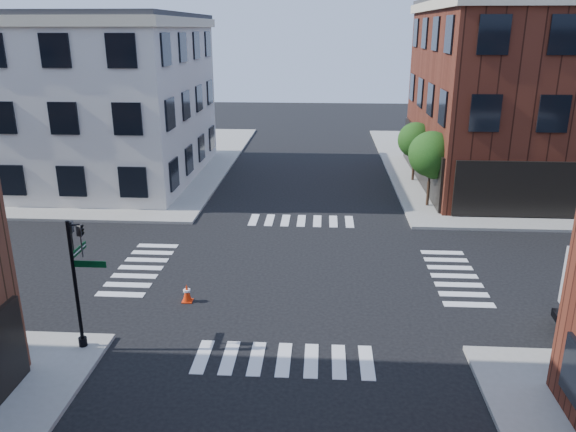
# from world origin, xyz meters

# --- Properties ---
(ground) EXTENTS (120.00, 120.00, 0.00)m
(ground) POSITION_xyz_m (0.00, 0.00, 0.00)
(ground) COLOR black
(ground) RESTS_ON ground
(sidewalk_nw) EXTENTS (30.00, 30.00, 0.15)m
(sidewalk_nw) POSITION_xyz_m (-21.00, 21.00, 0.07)
(sidewalk_nw) COLOR gray
(sidewalk_nw) RESTS_ON ground
(building_nw) EXTENTS (22.00, 16.00, 11.00)m
(building_nw) POSITION_xyz_m (-19.00, 16.00, 5.50)
(building_nw) COLOR beige
(building_nw) RESTS_ON ground
(tree_near) EXTENTS (2.69, 2.69, 4.49)m
(tree_near) POSITION_xyz_m (7.56, 9.98, 3.16)
(tree_near) COLOR black
(tree_near) RESTS_ON ground
(tree_far) EXTENTS (2.43, 2.43, 4.07)m
(tree_far) POSITION_xyz_m (7.56, 15.98, 2.87)
(tree_far) COLOR black
(tree_far) RESTS_ON ground
(signal_pole) EXTENTS (1.29, 1.24, 4.60)m
(signal_pole) POSITION_xyz_m (-6.72, -6.68, 2.86)
(signal_pole) COLOR black
(signal_pole) RESTS_ON ground
(traffic_cone) EXTENTS (0.41, 0.41, 0.74)m
(traffic_cone) POSITION_xyz_m (-4.12, -3.11, 0.36)
(traffic_cone) COLOR red
(traffic_cone) RESTS_ON ground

